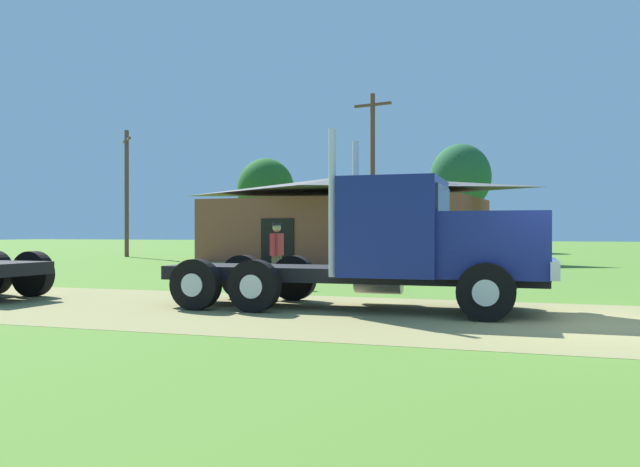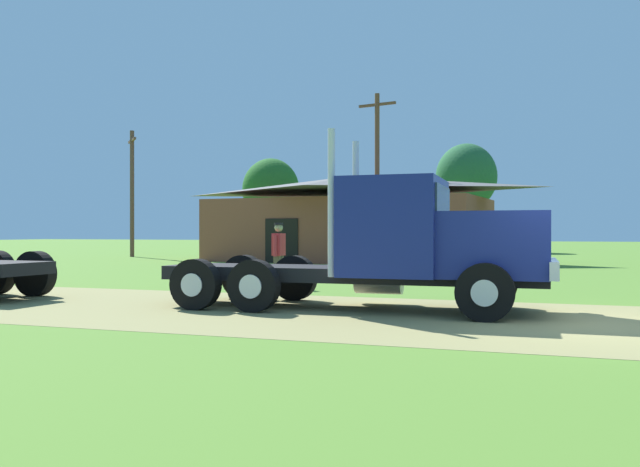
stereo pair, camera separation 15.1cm
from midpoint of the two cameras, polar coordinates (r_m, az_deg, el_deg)
ground_plane at (r=11.88m, az=22.31°, el=-7.32°), size 200.00×200.00×0.00m
dirt_track at (r=11.88m, az=22.31°, el=-7.30°), size 120.00×6.25×0.01m
truck_foreground_white at (r=12.91m, az=7.66°, el=-1.17°), size 7.80×2.72×3.48m
visitor_far_side at (r=18.35m, az=-3.39°, el=-1.57°), size 0.27×0.64×1.80m
shed_building at (r=34.98m, az=2.74°, el=1.18°), size 15.27×9.44×4.52m
utility_pole_near at (r=42.17m, az=-15.97°, el=3.69°), size 1.63×1.68×7.81m
utility_pole_far at (r=35.84m, az=5.12°, el=5.35°), size 2.18×0.62×9.07m
tree_left at (r=45.96m, az=-4.21°, el=3.79°), size 3.99×3.99×6.68m
tree_mid at (r=53.17m, az=12.71°, el=4.81°), size 4.79×4.79×8.53m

